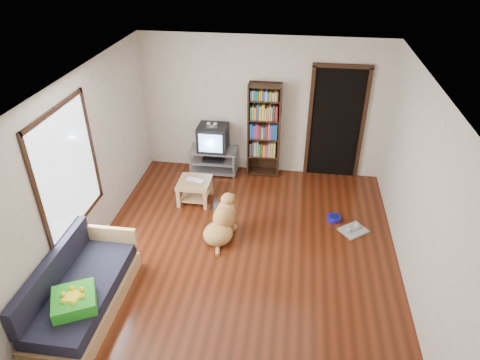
# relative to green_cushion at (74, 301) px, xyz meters

# --- Properties ---
(ground) EXTENTS (5.00, 5.00, 0.00)m
(ground) POSITION_rel_green_cushion_xyz_m (1.75, 1.72, -0.50)
(ground) COLOR #551F0E
(ground) RESTS_ON ground
(ceiling) EXTENTS (5.00, 5.00, 0.00)m
(ceiling) POSITION_rel_green_cushion_xyz_m (1.75, 1.72, 2.10)
(ceiling) COLOR white
(ceiling) RESTS_ON ground
(wall_back) EXTENTS (4.50, 0.00, 4.50)m
(wall_back) POSITION_rel_green_cushion_xyz_m (1.75, 4.22, 0.80)
(wall_back) COLOR beige
(wall_back) RESTS_ON ground
(wall_front) EXTENTS (4.50, 0.00, 4.50)m
(wall_front) POSITION_rel_green_cushion_xyz_m (1.75, -0.78, 0.80)
(wall_front) COLOR beige
(wall_front) RESTS_ON ground
(wall_left) EXTENTS (0.00, 5.00, 5.00)m
(wall_left) POSITION_rel_green_cushion_xyz_m (-0.50, 1.72, 0.80)
(wall_left) COLOR beige
(wall_left) RESTS_ON ground
(wall_right) EXTENTS (0.00, 5.00, 5.00)m
(wall_right) POSITION_rel_green_cushion_xyz_m (4.00, 1.72, 0.80)
(wall_right) COLOR beige
(wall_right) RESTS_ON ground
(green_cushion) EXTENTS (0.64, 0.64, 0.16)m
(green_cushion) POSITION_rel_green_cushion_xyz_m (0.00, 0.00, 0.00)
(green_cushion) COLOR green
(green_cushion) RESTS_ON sofa
(laptop) EXTENTS (0.36, 0.27, 0.03)m
(laptop) POSITION_rel_green_cushion_xyz_m (0.72, 2.90, -0.09)
(laptop) COLOR silver
(laptop) RESTS_ON coffee_table
(dog_bowl) EXTENTS (0.22, 0.22, 0.08)m
(dog_bowl) POSITION_rel_green_cushion_xyz_m (3.11, 2.68, -0.46)
(dog_bowl) COLOR #1D1591
(dog_bowl) RESTS_ON ground
(grey_rag) EXTENTS (0.51, 0.50, 0.03)m
(grey_rag) POSITION_rel_green_cushion_xyz_m (3.41, 2.43, -0.48)
(grey_rag) COLOR #999999
(grey_rag) RESTS_ON ground
(window) EXTENTS (0.03, 1.46, 1.70)m
(window) POSITION_rel_green_cushion_xyz_m (-0.48, 1.22, 1.00)
(window) COLOR white
(window) RESTS_ON wall_left
(doorway) EXTENTS (1.03, 0.05, 2.19)m
(doorway) POSITION_rel_green_cushion_xyz_m (3.10, 4.20, 0.62)
(doorway) COLOR black
(doorway) RESTS_ON wall_back
(tv_stand) EXTENTS (0.90, 0.45, 0.50)m
(tv_stand) POSITION_rel_green_cushion_xyz_m (0.85, 3.97, -0.23)
(tv_stand) COLOR #99999E
(tv_stand) RESTS_ON ground
(crt_tv) EXTENTS (0.55, 0.52, 0.58)m
(crt_tv) POSITION_rel_green_cushion_xyz_m (0.85, 3.99, 0.24)
(crt_tv) COLOR black
(crt_tv) RESTS_ON tv_stand
(bookshelf) EXTENTS (0.60, 0.30, 1.80)m
(bookshelf) POSITION_rel_green_cushion_xyz_m (1.80, 4.07, 0.50)
(bookshelf) COLOR black
(bookshelf) RESTS_ON ground
(sofa) EXTENTS (0.80, 1.80, 0.80)m
(sofa) POSITION_rel_green_cushion_xyz_m (-0.12, 0.34, -0.24)
(sofa) COLOR tan
(sofa) RESTS_ON ground
(coffee_table) EXTENTS (0.55, 0.55, 0.40)m
(coffee_table) POSITION_rel_green_cushion_xyz_m (0.72, 2.93, -0.22)
(coffee_table) COLOR tan
(coffee_table) RESTS_ON ground
(dog) EXTENTS (0.58, 0.86, 0.71)m
(dog) POSITION_rel_green_cushion_xyz_m (1.36, 2.00, -0.24)
(dog) COLOR tan
(dog) RESTS_ON ground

